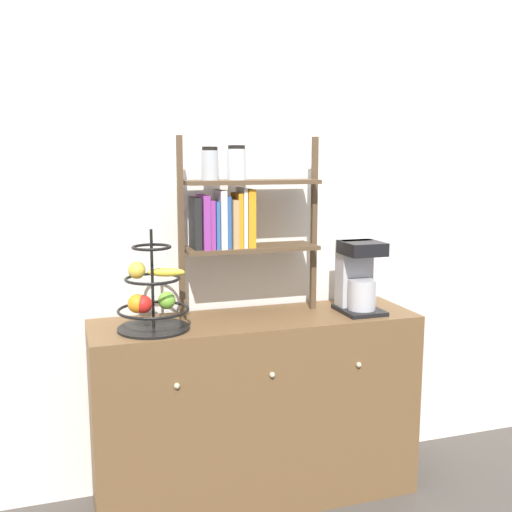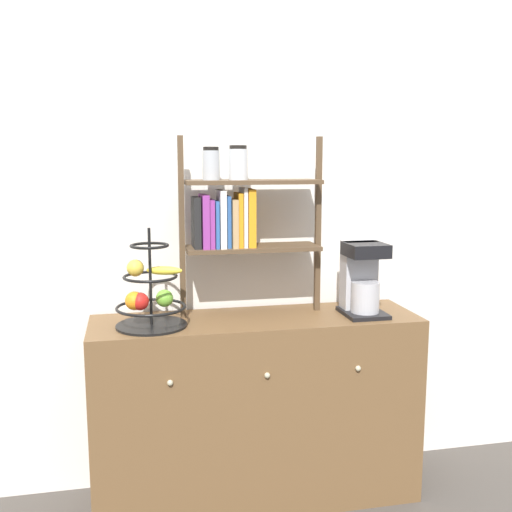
{
  "view_description": "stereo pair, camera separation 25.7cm",
  "coord_description": "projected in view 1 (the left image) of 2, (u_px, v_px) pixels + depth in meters",
  "views": [
    {
      "loc": [
        -0.78,
        -2.21,
        1.53
      ],
      "look_at": [
        -0.0,
        0.21,
        1.12
      ],
      "focal_mm": 42.0,
      "sensor_mm": 36.0,
      "label": 1
    },
    {
      "loc": [
        -0.53,
        -2.27,
        1.53
      ],
      "look_at": [
        -0.0,
        0.21,
        1.12
      ],
      "focal_mm": 42.0,
      "sensor_mm": 36.0,
      "label": 2
    }
  ],
  "objects": [
    {
      "name": "fruit_stand",
      "position": [
        151.0,
        298.0,
        2.41
      ],
      "size": [
        0.29,
        0.29,
        0.41
      ],
      "color": "black",
      "rests_on": "sideboard"
    },
    {
      "name": "sideboard",
      "position": [
        256.0,
        409.0,
        2.68
      ],
      "size": [
        1.43,
        0.43,
        0.84
      ],
      "color": "brown",
      "rests_on": "ground_plane"
    },
    {
      "name": "wall_back",
      "position": [
        240.0,
        209.0,
        2.78
      ],
      "size": [
        7.0,
        0.05,
        2.6
      ],
      "primitive_type": "cube",
      "color": "silver",
      "rests_on": "ground_plane"
    },
    {
      "name": "shelf_hutch",
      "position": [
        233.0,
        213.0,
        2.59
      ],
      "size": [
        0.64,
        0.2,
        0.78
      ],
      "color": "brown",
      "rests_on": "sideboard"
    },
    {
      "name": "coffee_maker",
      "position": [
        358.0,
        276.0,
        2.71
      ],
      "size": [
        0.18,
        0.22,
        0.32
      ],
      "color": "black",
      "rests_on": "sideboard"
    }
  ]
}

